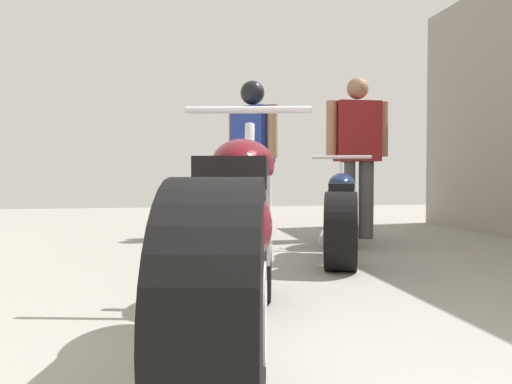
# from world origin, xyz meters

# --- Properties ---
(ground_plane) EXTENTS (14.96, 14.96, 0.00)m
(ground_plane) POSITION_xyz_m (0.00, 3.12, 0.00)
(ground_plane) COLOR gray
(motorcycle_maroon_cruiser) EXTENTS (0.82, 2.23, 1.04)m
(motorcycle_maroon_cruiser) POSITION_xyz_m (-0.30, 1.64, 0.43)
(motorcycle_maroon_cruiser) COLOR black
(motorcycle_maroon_cruiser) RESTS_ON ground_plane
(motorcycle_black_naked) EXTENTS (0.86, 1.81, 0.86)m
(motorcycle_black_naked) POSITION_xyz_m (0.85, 3.77, 0.35)
(motorcycle_black_naked) COLOR black
(motorcycle_black_naked) RESTS_ON ground_plane
(mechanic_in_blue) EXTENTS (0.68, 0.25, 1.70)m
(mechanic_in_blue) POSITION_xyz_m (1.43, 4.95, 0.96)
(mechanic_in_blue) COLOR #4C4C4C
(mechanic_in_blue) RESTS_ON ground_plane
(mechanic_with_helmet) EXTENTS (0.51, 0.58, 1.70)m
(mechanic_with_helmet) POSITION_xyz_m (0.36, 5.30, 1.02)
(mechanic_with_helmet) COLOR #2D3851
(mechanic_with_helmet) RESTS_ON ground_plane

